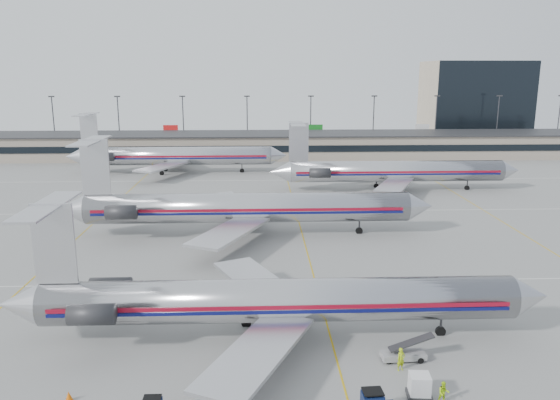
{
  "coord_description": "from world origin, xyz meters",
  "views": [
    {
      "loc": [
        -5.8,
        -43.49,
        21.31
      ],
      "look_at": [
        -2.97,
        28.77,
        4.5
      ],
      "focal_mm": 35.0,
      "sensor_mm": 36.0,
      "label": 1
    }
  ],
  "objects_px": {
    "jet_foreground": "(269,300)",
    "uld_container": "(419,386)",
    "belt_loader": "(404,354)",
    "jet_second_row": "(241,207)"
  },
  "relations": [
    {
      "from": "jet_second_row",
      "to": "uld_container",
      "type": "height_order",
      "value": "jet_second_row"
    },
    {
      "from": "belt_loader",
      "to": "jet_foreground",
      "type": "bearing_deg",
      "value": 155.46
    },
    {
      "from": "uld_container",
      "to": "belt_loader",
      "type": "xyz_separation_m",
      "value": [
        0.29,
        4.93,
        -0.3
      ]
    },
    {
      "from": "uld_container",
      "to": "belt_loader",
      "type": "distance_m",
      "value": 4.94
    },
    {
      "from": "jet_second_row",
      "to": "uld_container",
      "type": "xyz_separation_m",
      "value": [
        13.14,
        -38.62,
        -2.96
      ]
    },
    {
      "from": "jet_foreground",
      "to": "belt_loader",
      "type": "distance_m",
      "value": 11.31
    },
    {
      "from": "jet_foreground",
      "to": "uld_container",
      "type": "distance_m",
      "value": 13.55
    },
    {
      "from": "jet_foreground",
      "to": "belt_loader",
      "type": "relative_size",
      "value": 11.21
    },
    {
      "from": "jet_foreground",
      "to": "jet_second_row",
      "type": "relative_size",
      "value": 0.89
    },
    {
      "from": "belt_loader",
      "to": "jet_second_row",
      "type": "bearing_deg",
      "value": 108.29
    }
  ]
}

